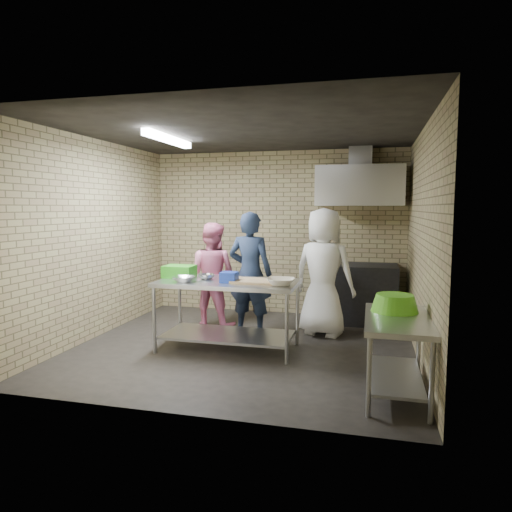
{
  "coord_description": "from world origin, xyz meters",
  "views": [
    {
      "loc": [
        1.53,
        -5.5,
        1.78
      ],
      "look_at": [
        0.1,
        0.2,
        1.15
      ],
      "focal_mm": 32.15,
      "sensor_mm": 36.0,
      "label": 1
    }
  ],
  "objects": [
    {
      "name": "hood_duct",
      "position": [
        1.35,
        1.85,
        2.55
      ],
      "size": [
        0.35,
        0.3,
        0.3
      ],
      "primitive_type": "cube",
      "color": "#A5A8AD",
      "rests_on": "back_wall"
    },
    {
      "name": "mixing_bowl_a",
      "position": [
        -0.68,
        -0.34,
        0.9
      ],
      "size": [
        0.3,
        0.3,
        0.07
      ],
      "primitive_type": "imported",
      "rotation": [
        0.0,
        0.0,
        0.12
      ],
      "color": "silver",
      "rests_on": "prep_table"
    },
    {
      "name": "woman_white",
      "position": [
        0.91,
        0.8,
        0.88
      ],
      "size": [
        0.99,
        0.79,
        1.77
      ],
      "primitive_type": "imported",
      "rotation": [
        0.0,
        0.0,
        2.85
      ],
      "color": "white",
      "rests_on": "floor"
    },
    {
      "name": "man_navy",
      "position": [
        -0.08,
        0.6,
        0.86
      ],
      "size": [
        0.66,
        0.47,
        1.72
      ],
      "primitive_type": "imported",
      "rotation": [
        0.0,
        0.0,
        3.04
      ],
      "color": "black",
      "rests_on": "floor"
    },
    {
      "name": "prep_table",
      "position": [
        -0.18,
        -0.14,
        0.43
      ],
      "size": [
        1.73,
        0.87,
        0.87
      ],
      "primitive_type": "cube",
      "color": "#AAADB1",
      "rests_on": "floor"
    },
    {
      "name": "green_crate",
      "position": [
        -0.88,
        -0.02,
        0.94
      ],
      "size": [
        0.39,
        0.29,
        0.15
      ],
      "primitive_type": "cube",
      "color": "green",
      "rests_on": "prep_table"
    },
    {
      "name": "wall_shelf",
      "position": [
        1.65,
        1.89,
        1.92
      ],
      "size": [
        0.8,
        0.2,
        0.04
      ],
      "primitive_type": "cube",
      "color": "#3F2B19",
      "rests_on": "back_wall"
    },
    {
      "name": "mixing_bowl_b",
      "position": [
        -0.48,
        -0.09,
        0.9
      ],
      "size": [
        0.23,
        0.23,
        0.06
      ],
      "primitive_type": "imported",
      "rotation": [
        0.0,
        0.0,
        0.12
      ],
      "color": "silver",
      "rests_on": "prep_table"
    },
    {
      "name": "floor",
      "position": [
        0.0,
        0.0,
        0.0
      ],
      "size": [
        4.2,
        4.2,
        0.0
      ],
      "primitive_type": "plane",
      "color": "black",
      "rests_on": "ground"
    },
    {
      "name": "green_basin",
      "position": [
        1.78,
        -0.85,
        0.83
      ],
      "size": [
        0.46,
        0.46,
        0.17
      ],
      "primitive_type": null,
      "color": "#59C626",
      "rests_on": "side_counter"
    },
    {
      "name": "right_wall",
      "position": [
        2.1,
        0.0,
        1.35
      ],
      "size": [
        0.06,
        4.0,
        2.7
      ],
      "primitive_type": "cube",
      "color": "#9A9060",
      "rests_on": "ground"
    },
    {
      "name": "ceiling",
      "position": [
        0.0,
        0.0,
        2.7
      ],
      "size": [
        4.2,
        4.2,
        0.0
      ],
      "primitive_type": "plane",
      "rotation": [
        3.14,
        0.0,
        0.0
      ],
      "color": "black",
      "rests_on": "ground"
    },
    {
      "name": "front_wall",
      "position": [
        0.0,
        -2.0,
        1.35
      ],
      "size": [
        4.2,
        0.06,
        2.7
      ],
      "primitive_type": "cube",
      "color": "#9A9060",
      "rests_on": "ground"
    },
    {
      "name": "range_hood",
      "position": [
        1.35,
        1.7,
        2.1
      ],
      "size": [
        1.3,
        0.6,
        0.6
      ],
      "primitive_type": "cube",
      "color": "silver",
      "rests_on": "back_wall"
    },
    {
      "name": "woman_pink",
      "position": [
        -0.76,
        0.89,
        0.78
      ],
      "size": [
        0.82,
        0.68,
        1.55
      ],
      "primitive_type": "imported",
      "rotation": [
        0.0,
        0.0,
        3.02
      ],
      "color": "pink",
      "rests_on": "floor"
    },
    {
      "name": "bottle_red",
      "position": [
        1.4,
        1.89,
        2.03
      ],
      "size": [
        0.07,
        0.07,
        0.18
      ],
      "primitive_type": "cylinder",
      "color": "#B22619",
      "rests_on": "wall_shelf"
    },
    {
      "name": "side_counter",
      "position": [
        1.8,
        -1.1,
        0.38
      ],
      "size": [
        0.6,
        1.2,
        0.75
      ],
      "primitive_type": "cube",
      "color": "silver",
      "rests_on": "floor"
    },
    {
      "name": "cutting_board",
      "position": [
        0.17,
        -0.16,
        0.88
      ],
      "size": [
        0.53,
        0.4,
        0.03
      ],
      "primitive_type": "cube",
      "color": "tan",
      "rests_on": "prep_table"
    },
    {
      "name": "fluorescent_fixture",
      "position": [
        -1.0,
        0.0,
        2.64
      ],
      "size": [
        0.1,
        1.25,
        0.08
      ],
      "primitive_type": "cube",
      "color": "white",
      "rests_on": "ceiling"
    },
    {
      "name": "back_wall",
      "position": [
        0.0,
        2.0,
        1.35
      ],
      "size": [
        4.2,
        0.06,
        2.7
      ],
      "primitive_type": "cube",
      "color": "#9A9060",
      "rests_on": "ground"
    },
    {
      "name": "stove",
      "position": [
        1.35,
        1.65,
        0.45
      ],
      "size": [
        1.2,
        0.7,
        0.9
      ],
      "primitive_type": "cube",
      "color": "black",
      "rests_on": "floor"
    },
    {
      "name": "bottle_green",
      "position": [
        1.8,
        1.89,
        2.02
      ],
      "size": [
        0.06,
        0.06,
        0.15
      ],
      "primitive_type": "cylinder",
      "color": "green",
      "rests_on": "wall_shelf"
    },
    {
      "name": "blue_tub",
      "position": [
        -0.13,
        -0.24,
        0.93
      ],
      "size": [
        0.19,
        0.19,
        0.13
      ],
      "primitive_type": "cube",
      "color": "#1634A8",
      "rests_on": "prep_table"
    },
    {
      "name": "ceramic_bowl",
      "position": [
        0.52,
        -0.29,
        0.91
      ],
      "size": [
        0.37,
        0.37,
        0.08
      ],
      "primitive_type": "imported",
      "rotation": [
        0.0,
        0.0,
        0.12
      ],
      "color": "beige",
      "rests_on": "prep_table"
    },
    {
      "name": "left_wall",
      "position": [
        -2.1,
        0.0,
        1.35
      ],
      "size": [
        0.06,
        4.0,
        2.7
      ],
      "primitive_type": "cube",
      "color": "#9A9060",
      "rests_on": "ground"
    }
  ]
}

